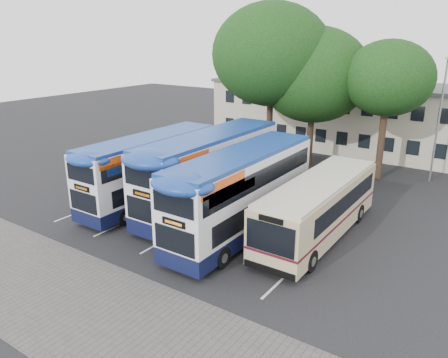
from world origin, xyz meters
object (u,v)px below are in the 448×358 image
object	(u,v)px
tree_left	(272,55)
tree_mid	(314,75)
lamp_post	(440,114)
tree_right	(389,79)
bus_dd_left	(151,167)
bus_dd_mid	(211,169)
bus_single	(319,205)
bus_dd_right	(243,190)

from	to	relation	value
tree_left	tree_mid	xyz separation A→B (m)	(2.92, 1.65, -1.53)
lamp_post	tree_right	world-z (taller)	tree_right
tree_left	lamp_post	bearing A→B (deg)	13.83
lamp_post	tree_right	bearing A→B (deg)	-156.09
bus_dd_left	bus_dd_mid	size ratio (longest dim) A/B	0.91
lamp_post	tree_left	xyz separation A→B (m)	(-12.10, -2.98, 3.91)
bus_dd_left	tree_right	bearing A→B (deg)	51.32
lamp_post	bus_single	size ratio (longest dim) A/B	0.84
bus_dd_mid	tree_right	bearing A→B (deg)	60.78
tree_mid	tree_right	size ratio (longest dim) A/B	1.09
bus_dd_left	lamp_post	bearing A→B (deg)	46.49
tree_left	bus_dd_mid	bearing A→B (deg)	-80.15
bus_dd_left	bus_dd_right	size ratio (longest dim) A/B	0.95
bus_dd_right	bus_dd_mid	bearing A→B (deg)	151.94
bus_dd_right	tree_mid	bearing A→B (deg)	99.53
lamp_post	bus_dd_right	distance (m)	17.13
tree_mid	bus_dd_mid	xyz separation A→B (m)	(-1.06, -12.36, -4.78)
tree_right	bus_dd_right	bearing A→B (deg)	-103.52
lamp_post	tree_left	bearing A→B (deg)	-166.17
bus_dd_right	lamp_post	bearing A→B (deg)	66.35
bus_single	bus_dd_mid	bearing A→B (deg)	-177.97
lamp_post	tree_mid	xyz separation A→B (m)	(-9.18, -1.33, 2.37)
tree_mid	bus_dd_mid	size ratio (longest dim) A/B	0.96
tree_right	bus_dd_mid	xyz separation A→B (m)	(-6.81, -12.17, -4.84)
tree_left	bus_dd_left	distance (m)	13.74
tree_right	bus_single	bearing A→B (deg)	-89.13
tree_mid	bus_single	bearing A→B (deg)	-63.92
tree_left	bus_single	distance (m)	15.47
tree_left	tree_right	xyz separation A→B (m)	(8.67, 1.46, -1.48)
tree_mid	bus_dd_left	world-z (taller)	tree_mid
tree_left	bus_dd_right	xyz separation A→B (m)	(5.30, -12.55, -6.42)
lamp_post	bus_dd_right	world-z (taller)	lamp_post
bus_dd_left	bus_single	bearing A→B (deg)	7.53
bus_dd_mid	bus_dd_right	world-z (taller)	bus_dd_mid
bus_dd_right	bus_single	bearing A→B (deg)	30.39
tree_left	tree_right	world-z (taller)	tree_left
tree_mid	bus_dd_mid	world-z (taller)	tree_mid
lamp_post	tree_mid	world-z (taller)	tree_mid
lamp_post	tree_right	distance (m)	4.47
lamp_post	bus_dd_right	xyz separation A→B (m)	(-6.80, -15.53, -2.51)
lamp_post	bus_dd_right	size ratio (longest dim) A/B	0.81
lamp_post	bus_dd_left	xyz separation A→B (m)	(-14.13, -14.88, -2.64)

